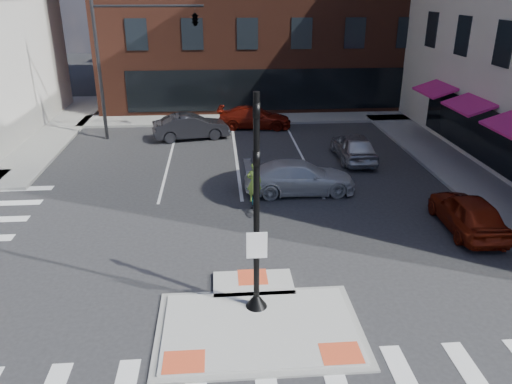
{
  "coord_description": "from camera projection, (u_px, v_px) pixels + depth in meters",
  "views": [
    {
      "loc": [
        -0.93,
        -11.21,
        8.37
      ],
      "look_at": [
        0.29,
        4.18,
        2.0
      ],
      "focal_mm": 35.0,
      "sensor_mm": 36.0,
      "label": 1
    }
  ],
  "objects": [
    {
      "name": "ground",
      "position": [
        258.0,
        318.0,
        13.59
      ],
      "size": [
        120.0,
        120.0,
        0.0
      ],
      "primitive_type": "plane",
      "color": "#28282B",
      "rests_on": "ground"
    },
    {
      "name": "refuge_island",
      "position": [
        258.0,
        323.0,
        13.34
      ],
      "size": [
        5.4,
        4.65,
        0.13
      ],
      "color": "gray",
      "rests_on": "ground"
    },
    {
      "name": "sidewalk_e",
      "position": [
        468.0,
        176.0,
        23.57
      ],
      "size": [
        3.0,
        24.0,
        0.15
      ],
      "primitive_type": "cube",
      "color": "gray",
      "rests_on": "ground"
    },
    {
      "name": "sidewalk_n",
      "position": [
        275.0,
        118.0,
        34.06
      ],
      "size": [
        26.0,
        3.0,
        0.15
      ],
      "primitive_type": "cube",
      "color": "gray",
      "rests_on": "ground"
    },
    {
      "name": "building_far_left",
      "position": [
        189.0,
        17.0,
        59.32
      ],
      "size": [
        10.0,
        12.0,
        10.0
      ],
      "primitive_type": "cube",
      "color": "slate",
      "rests_on": "ground"
    },
    {
      "name": "building_far_right",
      "position": [
        294.0,
        7.0,
        61.72
      ],
      "size": [
        12.0,
        12.0,
        12.0
      ],
      "primitive_type": "cube",
      "color": "brown",
      "rests_on": "ground"
    },
    {
      "name": "signal_pole",
      "position": [
        256.0,
        235.0,
        13.06
      ],
      "size": [
        0.6,
        0.6,
        5.98
      ],
      "color": "black",
      "rests_on": "refuge_island"
    },
    {
      "name": "mast_arm_signal",
      "position": [
        169.0,
        29.0,
        27.56
      ],
      "size": [
        6.1,
        2.24,
        8.0
      ],
      "color": "black",
      "rests_on": "ground"
    },
    {
      "name": "red_sedan",
      "position": [
        468.0,
        212.0,
        18.27
      ],
      "size": [
        1.84,
        4.22,
        1.42
      ],
      "primitive_type": "imported",
      "rotation": [
        0.0,
        0.0,
        3.1
      ],
      "color": "maroon",
      "rests_on": "ground"
    },
    {
      "name": "white_pickup",
      "position": [
        300.0,
        177.0,
        21.69
      ],
      "size": [
        4.82,
        1.97,
        1.4
      ],
      "primitive_type": "imported",
      "rotation": [
        0.0,
        0.0,
        1.57
      ],
      "color": "silver",
      "rests_on": "ground"
    },
    {
      "name": "bg_car_dark",
      "position": [
        191.0,
        127.0,
        29.38
      ],
      "size": [
        4.64,
        2.38,
        1.46
      ],
      "primitive_type": "imported",
      "rotation": [
        0.0,
        0.0,
        1.77
      ],
      "color": "#26252A",
      "rests_on": "ground"
    },
    {
      "name": "bg_car_silver",
      "position": [
        354.0,
        147.0,
        25.74
      ],
      "size": [
        1.75,
        4.28,
        1.46
      ],
      "primitive_type": "imported",
      "rotation": [
        0.0,
        0.0,
        3.14
      ],
      "color": "#B6B8BE",
      "rests_on": "ground"
    },
    {
      "name": "bg_car_red",
      "position": [
        254.0,
        117.0,
        31.69
      ],
      "size": [
        4.81,
        2.43,
        1.34
      ],
      "primitive_type": "imported",
      "rotation": [
        0.0,
        0.0,
        1.45
      ],
      "color": "maroon",
      "rests_on": "ground"
    },
    {
      "name": "cyclist",
      "position": [
        254.0,
        195.0,
        19.81
      ],
      "size": [
        0.63,
        1.63,
        2.07
      ],
      "rotation": [
        0.0,
        0.0,
        3.18
      ],
      "color": "#3F3F44",
      "rests_on": "ground"
    }
  ]
}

